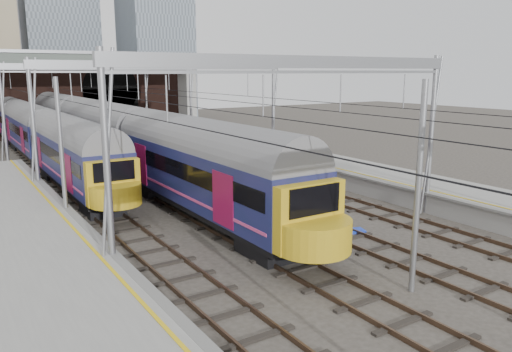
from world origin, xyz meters
TOP-DOWN VIEW (x-y plane):
  - ground at (0.00, 0.00)m, footprint 160.00×160.00m
  - tracks at (0.00, 15.00)m, footprint 14.40×80.00m
  - overhead_line at (0.00, 21.49)m, footprint 16.80×80.00m
  - retaining_wall at (1.40, 51.93)m, footprint 28.00×2.75m
  - overbridge at (0.00, 46.00)m, footprint 28.00×3.00m
  - city_skyline at (2.73, 70.48)m, footprint 37.50×27.50m
  - train_main at (-2.00, 38.87)m, footprint 2.95×68.23m
  - train_second at (-6.00, 45.26)m, footprint 2.65×61.25m
  - equip_cover_a at (0.68, 7.95)m, footprint 0.76×0.54m
  - equip_cover_b at (2.83, 7.67)m, footprint 1.07×0.90m

SIDE VIEW (x-z plane):
  - ground at x=0.00m, z-range 0.00..0.00m
  - tracks at x=0.00m, z-range -0.09..0.13m
  - equip_cover_a at x=0.68m, z-range 0.00..0.09m
  - equip_cover_b at x=2.83m, z-range 0.00..0.11m
  - train_second at x=-6.00m, z-range 0.09..4.70m
  - train_main at x=-2.00m, z-range 0.07..5.09m
  - retaining_wall at x=1.40m, z-range -0.17..8.83m
  - overhead_line at x=0.00m, z-range 2.57..10.57m
  - overbridge at x=0.00m, z-range 2.64..11.89m
  - city_skyline at x=2.73m, z-range -12.91..47.09m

